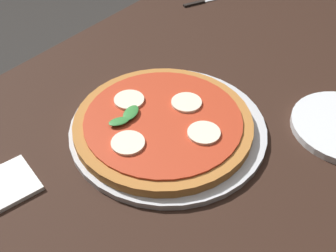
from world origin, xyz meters
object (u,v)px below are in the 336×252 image
object	(u,v)px
dining_table	(213,141)
serving_tray	(168,128)
pizza	(163,123)
knife	(205,1)

from	to	relation	value
dining_table	serving_tray	distance (m)	0.16
serving_tray	pizza	size ratio (longest dim) A/B	1.11
dining_table	serving_tray	size ratio (longest dim) A/B	3.69
serving_tray	knife	size ratio (longest dim) A/B	2.14
dining_table	serving_tray	xyz separation A→B (m)	(0.12, -0.03, 0.11)
dining_table	knife	xyz separation A→B (m)	(-0.37, -0.28, 0.10)
dining_table	pizza	size ratio (longest dim) A/B	4.11
pizza	knife	world-z (taller)	pizza
pizza	serving_tray	bearing A→B (deg)	155.73
dining_table	pizza	world-z (taller)	pizza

